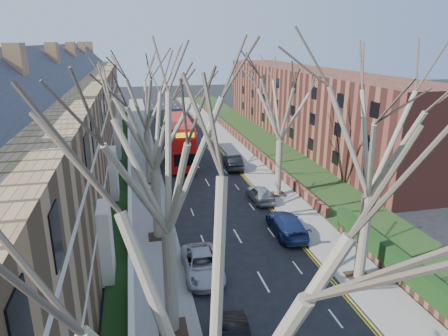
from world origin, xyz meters
TOP-DOWN VIEW (x-y plane):
  - pavement_left at (-6.00, 39.00)m, footprint 3.00×102.00m
  - pavement_right at (6.00, 39.00)m, footprint 3.00×102.00m
  - terrace_left at (-13.65, 31.00)m, footprint 9.70×78.00m
  - flats_right at (17.46, 43.00)m, footprint 13.97×54.00m
  - front_wall_left at (-7.65, 31.00)m, footprint 0.30×78.00m
  - grass_verge_right at (10.50, 39.00)m, footprint 6.00×102.00m
  - tree_left_near at (-5.70, -4.00)m, footprint 9.80×9.80m
  - tree_left_mid at (-5.70, 6.00)m, footprint 10.50×10.50m
  - tree_left_far at (-5.70, 16.00)m, footprint 10.15×10.15m
  - tree_left_dist at (-5.70, 28.00)m, footprint 10.50×10.50m
  - tree_right_mid at (5.70, 8.00)m, footprint 10.50×10.50m
  - tree_right_far at (5.70, 22.00)m, footprint 10.15×10.15m
  - double_decker_bus at (-1.84, 35.08)m, footprint 3.22×11.97m
  - car_left_far at (-3.40, 10.60)m, footprint 2.34×4.93m
  - car_right_near at (3.65, 14.57)m, footprint 2.42×5.32m
  - car_right_mid at (3.70, 21.07)m, footprint 1.82×4.17m
  - car_right_far at (3.70, 31.00)m, footprint 1.99×4.87m

SIDE VIEW (x-z plane):
  - pavement_left at x=-6.00m, z-range 0.00..0.12m
  - pavement_right at x=6.00m, z-range 0.00..0.12m
  - grass_verge_right at x=10.50m, z-range 0.12..0.18m
  - front_wall_left at x=-7.65m, z-range 0.12..1.12m
  - car_left_far at x=-3.40m, z-range 0.00..1.36m
  - car_right_mid at x=3.70m, z-range 0.00..1.40m
  - car_right_near at x=3.65m, z-range 0.00..1.51m
  - car_right_far at x=3.70m, z-range 0.00..1.57m
  - double_decker_bus at x=-1.84m, z-range -0.03..4.91m
  - flats_right at x=17.46m, z-range -0.02..9.98m
  - terrace_left at x=-13.65m, z-range -1.27..12.33m
  - tree_left_near at x=-5.70m, z-range 2.06..15.79m
  - tree_left_far at x=-5.70m, z-range 2.13..16.35m
  - tree_right_far at x=5.70m, z-range 2.13..16.35m
  - tree_left_mid at x=-5.70m, z-range 2.20..16.91m
  - tree_right_mid at x=5.70m, z-range 2.20..16.91m
  - tree_left_dist at x=-5.70m, z-range 2.20..16.91m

